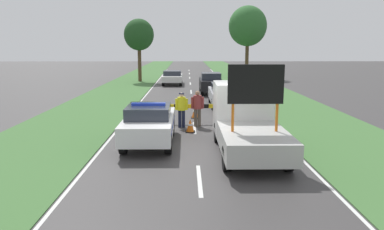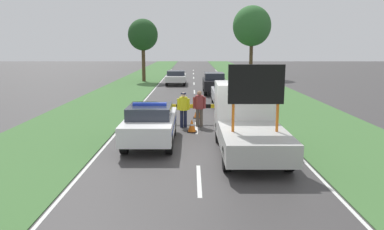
{
  "view_description": "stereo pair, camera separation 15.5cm",
  "coord_description": "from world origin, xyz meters",
  "views": [
    {
      "loc": [
        -0.36,
        -13.07,
        3.79
      ],
      "look_at": [
        -0.15,
        1.44,
        1.1
      ],
      "focal_mm": 35.0,
      "sensor_mm": 36.0,
      "label": 1
    },
    {
      "loc": [
        -0.2,
        -13.08,
        3.79
      ],
      "look_at": [
        -0.15,
        1.44,
        1.1
      ],
      "focal_mm": 35.0,
      "sensor_mm": 36.0,
      "label": 2
    }
  ],
  "objects": [
    {
      "name": "ground_plane",
      "position": [
        0.0,
        0.0,
        0.0
      ],
      "size": [
        160.0,
        160.0,
        0.0
      ],
      "primitive_type": "plane",
      "color": "#3D3A3A"
    },
    {
      "name": "lane_markings",
      "position": [
        0.0,
        14.88,
        0.0
      ],
      "size": [
        7.17,
        66.08,
        0.01
      ],
      "color": "silver",
      "rests_on": "ground"
    },
    {
      "name": "grass_verge_left",
      "position": [
        -6.11,
        20.0,
        0.01
      ],
      "size": [
        4.95,
        120.0,
        0.03
      ],
      "color": "#427038",
      "rests_on": "ground"
    },
    {
      "name": "grass_verge_right",
      "position": [
        6.11,
        20.0,
        0.01
      ],
      "size": [
        4.95,
        120.0,
        0.03
      ],
      "color": "#427038",
      "rests_on": "ground"
    },
    {
      "name": "police_car",
      "position": [
        -1.82,
        1.18,
        0.83
      ],
      "size": [
        1.85,
        4.53,
        1.64
      ],
      "rotation": [
        0.0,
        0.0,
        0.06
      ],
      "color": "white",
      "rests_on": "ground"
    },
    {
      "name": "work_truck",
      "position": [
        1.82,
        0.36,
        1.14
      ],
      "size": [
        2.15,
        5.59,
        3.22
      ],
      "rotation": [
        0.0,
        0.0,
        3.2
      ],
      "color": "white",
      "rests_on": "ground"
    },
    {
      "name": "road_barrier",
      "position": [
        0.16,
        5.19,
        0.79
      ],
      "size": [
        3.44,
        0.08,
        0.95
      ],
      "rotation": [
        0.0,
        0.0,
        -0.07
      ],
      "color": "black",
      "rests_on": "ground"
    },
    {
      "name": "police_officer",
      "position": [
        -0.6,
        4.18,
        0.98
      ],
      "size": [
        0.59,
        0.38,
        1.66
      ],
      "rotation": [
        0.0,
        0.0,
        2.62
      ],
      "color": "#191E38",
      "rests_on": "ground"
    },
    {
      "name": "pedestrian_civilian",
      "position": [
        0.15,
        4.39,
        1.0
      ],
      "size": [
        0.61,
        0.39,
        1.71
      ],
      "rotation": [
        0.0,
        0.0,
        0.27
      ],
      "color": "brown",
      "rests_on": "ground"
    },
    {
      "name": "traffic_cone_near_police",
      "position": [
        -0.21,
        3.2,
        0.29
      ],
      "size": [
        0.42,
        0.42,
        0.59
      ],
      "color": "black",
      "rests_on": "ground"
    },
    {
      "name": "traffic_cone_centre_front",
      "position": [
        0.09,
        6.54,
        0.3
      ],
      "size": [
        0.44,
        0.44,
        0.61
      ],
      "color": "black",
      "rests_on": "ground"
    },
    {
      "name": "traffic_cone_near_truck",
      "position": [
        -2.88,
        3.73,
        0.32
      ],
      "size": [
        0.47,
        0.47,
        0.65
      ],
      "color": "black",
      "rests_on": "ground"
    },
    {
      "name": "queued_car_sedan_silver",
      "position": [
        2.03,
        10.53,
        0.77
      ],
      "size": [
        1.8,
        4.63,
        1.46
      ],
      "rotation": [
        0.0,
        0.0,
        3.14
      ],
      "color": "#B2B2B7",
      "rests_on": "ground"
    },
    {
      "name": "queued_car_sedan_black",
      "position": [
        1.57,
        17.08,
        0.87
      ],
      "size": [
        1.72,
        4.61,
        1.67
      ],
      "rotation": [
        0.0,
        0.0,
        3.14
      ],
      "color": "black",
      "rests_on": "ground"
    },
    {
      "name": "queued_car_van_white",
      "position": [
        -1.78,
        23.99,
        0.74
      ],
      "size": [
        1.91,
        4.42,
        1.38
      ],
      "rotation": [
        0.0,
        0.0,
        3.14
      ],
      "color": "silver",
      "rests_on": "ground"
    },
    {
      "name": "roadside_tree_near_left",
      "position": [
        -5.38,
        27.19,
        4.89
      ],
      "size": [
        3.14,
        3.14,
        6.59
      ],
      "color": "#4C3823",
      "rests_on": "ground"
    },
    {
      "name": "roadside_tree_near_right",
      "position": [
        6.84,
        31.99,
        6.05
      ],
      "size": [
        4.48,
        4.48,
        8.43
      ],
      "color": "#4C3823",
      "rests_on": "ground"
    }
  ]
}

